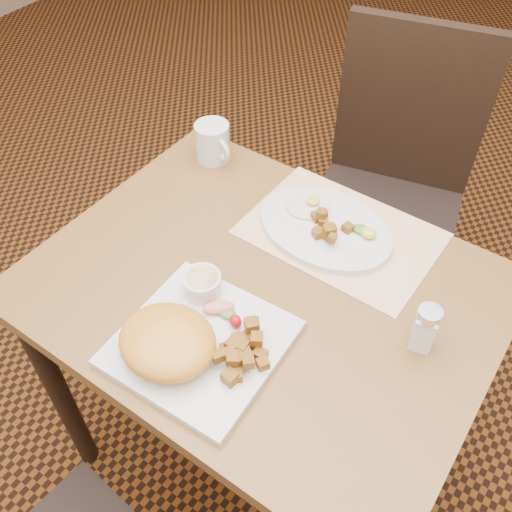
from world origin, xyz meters
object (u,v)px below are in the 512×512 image
(chair_far, at_px, (392,180))
(plate_oval, at_px, (325,228))
(table, at_px, (262,318))
(salt_shaker, at_px, (425,328))
(coffee_mug, at_px, (213,142))
(plate_square, at_px, (201,343))

(chair_far, xyz_separation_m, plate_oval, (0.04, -0.50, 0.22))
(table, distance_m, plate_oval, 0.24)
(chair_far, bearing_deg, salt_shaker, 103.23)
(chair_far, distance_m, salt_shaker, 0.78)
(table, height_order, plate_oval, plate_oval)
(salt_shaker, xyz_separation_m, coffee_mug, (-0.65, 0.22, -0.00))
(plate_oval, xyz_separation_m, salt_shaker, (0.29, -0.16, 0.04))
(plate_square, xyz_separation_m, salt_shaker, (0.32, 0.23, 0.04))
(plate_square, relative_size, coffee_mug, 2.49)
(table, bearing_deg, salt_shaker, 8.37)
(table, xyz_separation_m, chair_far, (-0.01, 0.70, -0.10))
(plate_square, height_order, plate_oval, plate_oval)
(table, distance_m, chair_far, 0.71)
(table, xyz_separation_m, plate_oval, (0.03, 0.20, 0.12))
(plate_oval, bearing_deg, plate_square, -95.20)
(coffee_mug, bearing_deg, table, -39.28)
(chair_far, distance_m, plate_oval, 0.55)
(table, distance_m, salt_shaker, 0.36)
(chair_far, bearing_deg, table, 77.83)
(plate_square, relative_size, plate_oval, 0.92)
(coffee_mug, bearing_deg, salt_shaker, -19.20)
(plate_square, xyz_separation_m, plate_oval, (0.03, 0.38, 0.00))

